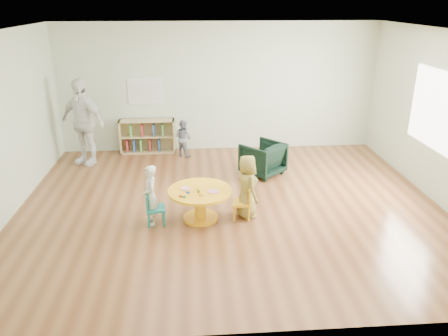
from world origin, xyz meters
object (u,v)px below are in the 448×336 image
kid_chair_left (153,207)px  adult_caretaker (82,122)px  toddler (183,138)px  kid_chair_right (244,202)px  bookshelf (147,136)px  child_left (151,195)px  child_right (247,187)px  armchair (263,159)px  activity_table (200,199)px

kid_chair_left → adult_caretaker: size_ratio=0.30×
toddler → kid_chair_right: bearing=145.8°
kid_chair_right → kid_chair_left: bearing=100.5°
bookshelf → child_left: (0.36, -3.39, 0.11)m
kid_chair_left → adult_caretaker: (-1.60, 2.80, 0.61)m
child_left → kid_chair_left: bearing=27.3°
toddler → child_right: bearing=147.0°
child_right → armchair: bearing=-34.7°
kid_chair_right → bookshelf: bearing=34.9°
activity_table → adult_caretaker: 3.58m
activity_table → child_left: bearing=-173.2°
activity_table → child_right: size_ratio=0.97×
child_left → adult_caretaker: adult_caretaker is taller
bookshelf → child_right: bearing=-60.6°
armchair → adult_caretaker: bearing=-55.7°
child_left → adult_caretaker: size_ratio=0.53×
child_right → adult_caretaker: size_ratio=0.57×
kid_chair_left → child_right: 1.48m
kid_chair_left → toddler: bearing=165.1°
armchair → adult_caretaker: adult_caretaker is taller
kid_chair_right → adult_caretaker: (-3.01, 2.70, 0.61)m
kid_chair_right → adult_caretaker: adult_caretaker is taller
activity_table → child_right: 0.75m
bookshelf → child_left: child_left is taller
child_left → kid_chair_right: bearing=78.8°
armchair → child_right: 1.84m
adult_caretaker → toddler: bearing=38.2°
child_left → child_right: child_right is taller
kid_chair_right → child_left: child_left is taller
toddler → armchair: bearing=-179.6°
child_left → toddler: child_left is taller
child_left → child_right: size_ratio=0.92×
kid_chair_left → child_left: 0.19m
toddler → adult_caretaker: (-2.03, -0.30, 0.48)m
activity_table → toddler: toddler is taller
bookshelf → child_left: bearing=-84.0°
activity_table → child_left: size_ratio=1.05×
kid_chair_left → child_left: bearing=-145.8°
activity_table → adult_caretaker: (-2.32, 2.68, 0.55)m
kid_chair_left → kid_chair_right: (1.41, 0.10, -0.01)m
kid_chair_right → bookshelf: size_ratio=0.43×
kid_chair_right → toddler: (-0.98, 2.99, 0.13)m
bookshelf → armchair: bearing=-32.6°
kid_chair_right → activity_table: bearing=94.7°
bookshelf → toddler: toddler is taller
kid_chair_right → child_left: size_ratio=0.55×
kid_chair_left → bookshelf: bearing=179.4°
kid_chair_left → child_right: bearing=89.2°
adult_caretaker → activity_table: bearing=-19.1°
child_right → bookshelf: bearing=11.7°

